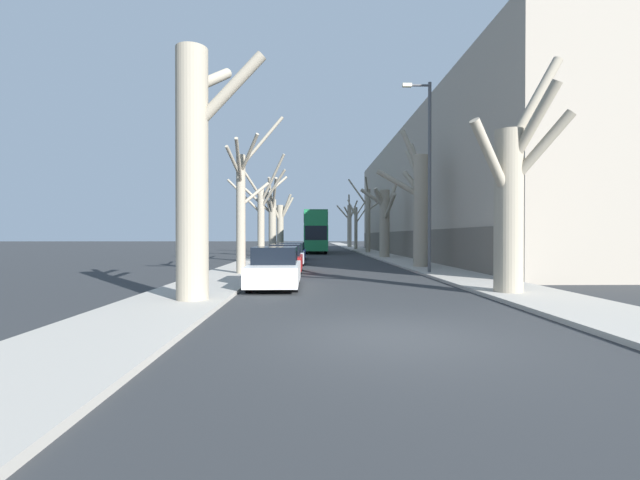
# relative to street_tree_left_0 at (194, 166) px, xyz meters

# --- Properties ---
(ground_plane) EXTENTS (300.00, 300.00, 0.00)m
(ground_plane) POSITION_rel_street_tree_left_0_xyz_m (4.69, -4.02, -3.79)
(ground_plane) COLOR #2B2D30
(sidewalk_left) EXTENTS (2.80, 120.00, 0.12)m
(sidewalk_left) POSITION_rel_street_tree_left_0_xyz_m (-0.53, 45.98, -3.73)
(sidewalk_left) COLOR #A39E93
(sidewalk_left) RESTS_ON ground
(sidewalk_right) EXTENTS (2.80, 120.00, 0.12)m
(sidewalk_right) POSITION_rel_street_tree_left_0_xyz_m (9.92, 45.98, -3.73)
(sidewalk_right) COLOR #A39E93
(sidewalk_right) RESTS_ON ground
(building_facade_right) EXTENTS (10.08, 47.60, 11.48)m
(building_facade_right) POSITION_rel_street_tree_left_0_xyz_m (16.30, 27.93, 1.94)
(building_facade_right) COLOR #9E9384
(building_facade_right) RESTS_ON ground
(street_tree_left_0) EXTENTS (2.81, 2.34, 7.13)m
(street_tree_left_0) POSITION_rel_street_tree_left_0_xyz_m (0.00, 0.00, 0.00)
(street_tree_left_0) COLOR gray
(street_tree_left_0) RESTS_ON ground
(street_tree_left_1) EXTENTS (2.46, 3.32, 7.56)m
(street_tree_left_1) POSITION_rel_street_tree_left_0_xyz_m (0.03, 8.23, -0.44)
(street_tree_left_1) COLOR gray
(street_tree_left_1) RESTS_ON ground
(street_tree_left_2) EXTENTS (4.46, 2.82, 7.38)m
(street_tree_left_2) POSITION_rel_street_tree_left_0_xyz_m (-0.18, 18.00, -0.48)
(street_tree_left_2) COLOR gray
(street_tree_left_2) RESTS_ON ground
(street_tree_left_3) EXTENTS (3.56, 3.18, 6.97)m
(street_tree_left_3) POSITION_rel_street_tree_left_0_xyz_m (-0.30, 26.66, -0.57)
(street_tree_left_3) COLOR gray
(street_tree_left_3) RESTS_ON ground
(street_tree_left_4) EXTENTS (3.09, 4.13, 6.92)m
(street_tree_left_4) POSITION_rel_street_tree_left_0_xyz_m (-0.11, 35.74, -0.45)
(street_tree_left_4) COLOR gray
(street_tree_left_4) RESTS_ON ground
(street_tree_right_0) EXTENTS (3.29, 1.84, 7.44)m
(street_tree_right_0) POSITION_rel_street_tree_left_0_xyz_m (9.45, 1.27, -0.70)
(street_tree_right_0) COLOR gray
(street_tree_right_0) RESTS_ON ground
(street_tree_right_1) EXTENTS (2.91, 2.72, 8.15)m
(street_tree_right_1) POSITION_rel_street_tree_left_0_xyz_m (9.48, 12.71, 0.01)
(street_tree_right_1) COLOR gray
(street_tree_right_1) RESTS_ON ground
(street_tree_right_2) EXTENTS (3.37, 3.99, 6.44)m
(street_tree_right_2) POSITION_rel_street_tree_left_0_xyz_m (9.41, 23.78, -0.51)
(street_tree_right_2) COLOR gray
(street_tree_right_2) RESTS_ON ground
(street_tree_right_3) EXTENTS (3.94, 2.52, 8.12)m
(street_tree_right_3) POSITION_rel_street_tree_left_0_xyz_m (9.43, 34.27, 0.07)
(street_tree_right_3) COLOR gray
(street_tree_right_3) RESTS_ON ground
(street_tree_right_4) EXTENTS (3.10, 3.55, 6.97)m
(street_tree_right_4) POSITION_rel_street_tree_left_0_xyz_m (9.42, 45.49, -0.37)
(street_tree_right_4) COLOR gray
(street_tree_right_4) RESTS_ON ground
(street_tree_right_5) EXTENTS (3.37, 2.14, 8.43)m
(street_tree_right_5) POSITION_rel_street_tree_left_0_xyz_m (9.48, 56.34, 0.09)
(street_tree_right_5) COLOR gray
(street_tree_right_5) RESTS_ON ground
(double_decker_bus) EXTENTS (2.48, 11.95, 4.57)m
(double_decker_bus) POSITION_rel_street_tree_left_0_xyz_m (3.79, 36.84, -1.20)
(double_decker_bus) COLOR #1E7F47
(double_decker_bus) RESTS_ON ground
(parked_car_0) EXTENTS (1.75, 4.19, 1.47)m
(parked_car_0) POSITION_rel_street_tree_left_0_xyz_m (1.93, 3.64, -3.10)
(parked_car_0) COLOR silver
(parked_car_0) RESTS_ON ground
(parked_car_1) EXTENTS (1.71, 4.21, 1.44)m
(parked_car_1) POSITION_rel_street_tree_left_0_xyz_m (1.93, 10.17, -3.11)
(parked_car_1) COLOR maroon
(parked_car_1) RESTS_ON ground
(parked_car_2) EXTENTS (1.79, 4.18, 1.42)m
(parked_car_2) POSITION_rel_street_tree_left_0_xyz_m (1.93, 16.03, -3.11)
(parked_car_2) COLOR #9EA3AD
(parked_car_2) RESTS_ON ground
(parked_car_3) EXTENTS (1.81, 4.17, 1.37)m
(parked_car_3) POSITION_rel_street_tree_left_0_xyz_m (1.93, 22.48, -3.14)
(parked_car_3) COLOR navy
(parked_car_3) RESTS_ON ground
(lamp_post) EXTENTS (1.40, 0.20, 9.24)m
(lamp_post) POSITION_rel_street_tree_left_0_xyz_m (8.85, 8.57, 1.30)
(lamp_post) COLOR #4C4F54
(lamp_post) RESTS_ON ground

